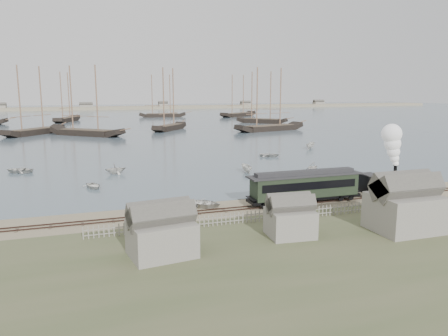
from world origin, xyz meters
name	(u,v)px	position (x,y,z in m)	size (l,w,h in m)	color
ground	(227,205)	(0.00, 0.00, 0.00)	(600.00, 600.00, 0.00)	gray
harbor_water	(112,117)	(0.00, 170.00, 0.03)	(600.00, 336.00, 0.06)	#41515D
rail_track	(233,209)	(0.00, -2.00, 0.04)	(120.00, 1.80, 0.16)	#34211C
picket_fence_west	(187,229)	(-6.50, -7.00, 0.00)	(19.00, 0.10, 1.20)	gray
picket_fence_east	(357,213)	(12.50, -7.50, 0.00)	(15.00, 0.10, 1.20)	gray
shed_left	(162,256)	(-10.00, -13.00, 0.00)	(5.00, 4.00, 4.10)	gray
shed_mid	(290,236)	(2.00, -12.00, 0.00)	(4.00, 3.50, 3.60)	gray
shed_right	(403,230)	(13.00, -14.00, 0.00)	(6.00, 5.00, 5.10)	gray
far_spit	(102,109)	(0.00, 250.00, 0.00)	(500.00, 20.00, 1.80)	tan
locomotive	(391,164)	(21.11, -2.00, 4.02)	(6.97, 2.60, 8.69)	black
passenger_coach	(305,185)	(9.00, -2.00, 2.15)	(13.98, 2.70, 3.39)	black
beached_dinghy	(203,203)	(-2.85, 0.15, 0.45)	(4.35, 3.10, 0.90)	silver
rowboat_0	(93,186)	(-14.34, 13.95, 0.40)	(3.32, 2.37, 0.69)	silver
rowboat_1	(116,169)	(-10.60, 23.24, 0.91)	(3.24, 2.80, 1.71)	silver
rowboat_2	(246,169)	(9.40, 17.66, 0.70)	(3.34, 1.26, 1.29)	silver
rowboat_3	(269,155)	(19.75, 31.60, 0.47)	(3.92, 2.80, 0.81)	silver
rowboat_4	(313,167)	(19.59, 14.54, 0.89)	(3.16, 2.72, 1.66)	silver
rowboat_5	(310,146)	(33.24, 39.27, 0.79)	(3.77, 1.42, 1.46)	silver
rowboat_6	(19,170)	(-25.20, 29.24, 0.51)	(4.31, 3.08, 0.89)	silver
schooner_1	(32,100)	(-28.08, 92.54, 10.06)	(21.73, 5.01, 20.00)	black
schooner_2	(85,100)	(-13.47, 84.76, 10.06)	(23.79, 5.49, 20.00)	black
schooner_3	(169,99)	(12.43, 93.45, 10.06)	(18.31, 4.22, 20.00)	black
schooner_4	(270,99)	(42.60, 81.79, 10.06)	(24.95, 5.76, 20.00)	black
schooner_5	(262,97)	(52.55, 111.14, 10.06)	(19.98, 4.61, 20.00)	black
schooner_7	(66,97)	(-19.86, 143.19, 10.06)	(19.81, 4.57, 20.00)	black
schooner_8	(162,96)	(22.48, 159.52, 10.06)	(21.71, 5.01, 20.00)	black
schooner_9	(238,96)	(58.23, 152.68, 10.06)	(22.99, 5.30, 20.00)	black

